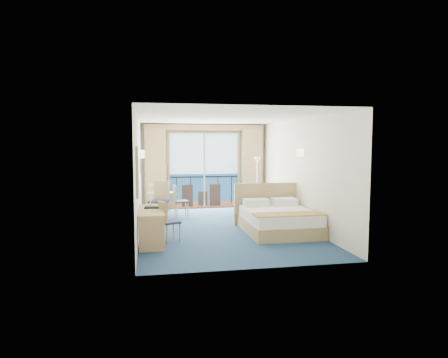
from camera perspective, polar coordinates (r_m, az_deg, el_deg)
floor at (r=9.91m, az=-0.22°, el=-7.02°), size 6.50×6.50×0.00m
room_walls at (r=9.69m, az=-0.22°, el=3.32°), size 4.04×6.54×2.72m
balcony_door at (r=12.89m, az=-2.88°, el=0.95°), size 2.36×0.03×2.52m
curtain_left at (r=12.62m, az=-9.74°, el=1.39°), size 0.65×0.22×2.55m
curtain_right at (r=13.05m, az=4.01°, el=1.57°), size 0.65×0.22×2.55m
pelmet at (r=12.75m, az=-2.80°, el=7.36°), size 3.80×0.25×0.18m
mirror at (r=8.04m, az=-12.17°, el=1.20°), size 0.05×1.25×0.95m
wall_print at (r=9.98m, az=-11.91°, el=2.24°), size 0.04×0.42×0.52m
sconce_left at (r=8.92m, az=-11.87°, el=3.51°), size 0.18×0.18×0.18m
sconce_right at (r=10.08m, az=10.86°, el=3.71°), size 0.18×0.18×0.18m
bed at (r=9.51m, az=7.71°, el=-5.74°), size 1.70×2.02×1.07m
nightstand at (r=10.91m, az=8.25°, el=-4.33°), size 0.46×0.44×0.60m
phone at (r=10.86m, az=8.50°, el=-2.53°), size 0.24×0.22×0.09m
armchair at (r=11.52m, az=4.51°, el=-3.37°), size 1.04×1.05×0.77m
floor_lamp at (r=12.54m, az=4.76°, el=1.32°), size 0.23×0.23×1.65m
desk at (r=8.14m, az=-10.32°, el=-6.97°), size 0.52×1.50×0.71m
desk_chair at (r=8.55m, az=-8.19°, el=-5.68°), size 0.50×0.49×0.87m
folder at (r=8.70m, az=-10.20°, el=-3.97°), size 0.35×0.27×0.03m
desk_lamp at (r=9.00m, az=-10.47°, el=-1.57°), size 0.12×0.12×0.46m
round_table at (r=11.59m, az=-9.02°, el=-2.71°), size 0.76×0.76×0.68m
table_chair_a at (r=11.43m, az=-6.51°, el=-2.84°), size 0.43×0.43×0.89m
table_chair_b at (r=11.03m, az=-9.13°, el=-2.69°), size 0.60×0.61×1.06m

